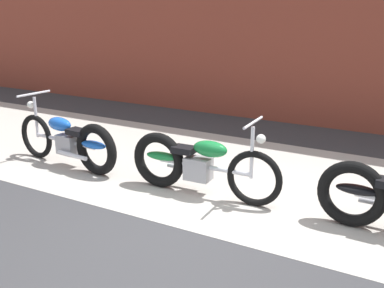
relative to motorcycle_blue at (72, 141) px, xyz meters
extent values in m
plane|color=#38383A|center=(2.51, -0.87, -0.40)|extent=(80.00, 80.00, 0.00)
cube|color=#B2ADA3|center=(2.51, 0.88, -0.40)|extent=(36.00, 3.50, 0.01)
torus|color=black|center=(-0.80, 0.07, -0.06)|extent=(0.68, 0.14, 0.68)
torus|color=black|center=(0.49, -0.04, -0.03)|extent=(0.74, 0.19, 0.73)
cylinder|color=silver|center=(-0.16, 0.02, -0.02)|extent=(1.24, 0.17, 0.06)
cube|color=#99999E|center=(-0.08, 0.01, -0.06)|extent=(0.34, 0.25, 0.28)
ellipsoid|color=blue|center=(-0.24, 0.02, 0.22)|extent=(0.46, 0.23, 0.20)
ellipsoid|color=blue|center=(0.44, -0.04, 0.03)|extent=(0.45, 0.22, 0.10)
cube|color=black|center=(0.12, -0.01, 0.16)|extent=(0.30, 0.22, 0.08)
cylinder|color=silver|center=(-0.76, 0.07, 0.25)|extent=(0.05, 0.05, 0.62)
cylinder|color=silver|center=(-0.76, 0.07, 0.61)|extent=(0.08, 0.58, 0.03)
sphere|color=white|center=(-0.86, 0.08, 0.43)|extent=(0.11, 0.11, 0.11)
cylinder|color=silver|center=(0.15, -0.16, -0.14)|extent=(0.55, 0.11, 0.06)
torus|color=black|center=(2.78, 0.07, -0.06)|extent=(0.68, 0.11, 0.68)
torus|color=black|center=(1.48, 0.01, -0.03)|extent=(0.73, 0.16, 0.73)
cylinder|color=silver|center=(2.13, 0.04, -0.02)|extent=(1.24, 0.11, 0.06)
cube|color=#99999E|center=(2.05, 0.04, -0.06)|extent=(0.33, 0.23, 0.28)
ellipsoid|color=#197A38|center=(2.21, 0.04, 0.22)|extent=(0.45, 0.21, 0.20)
ellipsoid|color=#197A38|center=(1.53, 0.02, 0.03)|extent=(0.45, 0.20, 0.10)
cube|color=black|center=(1.85, 0.03, 0.16)|extent=(0.29, 0.21, 0.08)
cylinder|color=silver|center=(2.74, 0.07, 0.25)|extent=(0.05, 0.05, 0.62)
cylinder|color=silver|center=(2.74, 0.07, 0.61)|extent=(0.06, 0.58, 0.03)
sphere|color=white|center=(2.84, 0.07, 0.43)|extent=(0.11, 0.11, 0.11)
cylinder|color=silver|center=(1.81, 0.18, -0.14)|extent=(0.55, 0.08, 0.06)
torus|color=black|center=(3.87, 0.10, -0.03)|extent=(0.73, 0.14, 0.73)
ellipsoid|color=black|center=(3.92, 0.10, 0.03)|extent=(0.44, 0.19, 0.10)
camera|label=1|loc=(4.61, -4.63, 1.89)|focal=42.90mm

